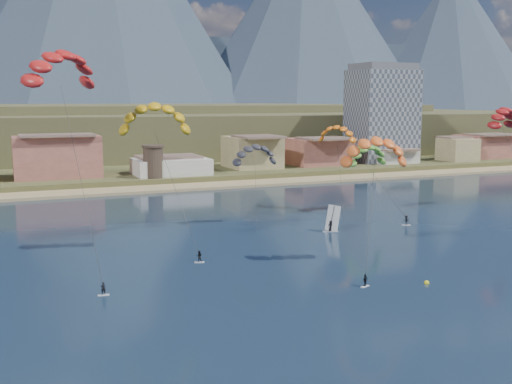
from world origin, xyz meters
TOP-DOWN VIEW (x-y plane):
  - ground at (0.00, 0.00)m, footprint 2400.00×2400.00m
  - beach at (0.00, 106.00)m, footprint 2200.00×12.00m
  - land at (0.00, 560.00)m, footprint 2200.00×900.00m
  - foothills at (22.39, 232.47)m, footprint 940.00×210.00m
  - apartment_tower at (85.00, 128.00)m, footprint 20.00×16.00m
  - watchtower at (5.00, 114.00)m, footprint 5.82×5.82m
  - kitesurfer_red at (-23.85, 37.48)m, footprint 11.18×16.26m
  - kitesurfer_yellow at (-10.61, 44.17)m, footprint 11.32×11.76m
  - kitesurfer_orange at (15.24, 27.06)m, footprint 12.76×13.08m
  - kitesurfer_green at (35.85, 60.55)m, footprint 10.37×18.17m
  - distant_kite_dark at (10.10, 56.70)m, footprint 8.61×5.76m
  - distant_kite_orange at (31.64, 65.22)m, footprint 7.77×8.12m
  - distant_kite_red at (63.37, 53.38)m, footprint 10.47×7.74m
  - windsurfer at (19.82, 46.24)m, footprint 2.63×2.90m
  - buoy at (15.87, 15.93)m, footprint 0.63×0.63m

SIDE VIEW (x-z plane):
  - ground at x=0.00m, z-range 0.00..0.00m
  - land at x=0.00m, z-range -2.00..2.00m
  - buoy at x=15.87m, z-range -0.21..0.42m
  - beach at x=0.00m, z-range -0.20..0.70m
  - windsurfer at x=19.82m, z-range -0.82..3.68m
  - watchtower at x=5.00m, z-range 2.07..10.67m
  - foothills at x=22.39m, z-range 0.08..18.08m
  - kitesurfer_green at x=35.85m, z-range 3.06..20.75m
  - distant_kite_dark at x=10.10m, z-range 5.07..21.36m
  - kitesurfer_orange at x=15.24m, z-range 6.07..25.75m
  - distant_kite_orange at x=31.64m, z-range 6.61..25.32m
  - apartment_tower at x=85.00m, z-range 1.82..33.82m
  - distant_kite_red at x=63.37m, z-range 8.16..30.41m
  - kitesurfer_yellow at x=-10.61m, z-range 8.67..31.71m
  - kitesurfer_red at x=-23.85m, z-range 11.79..41.48m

